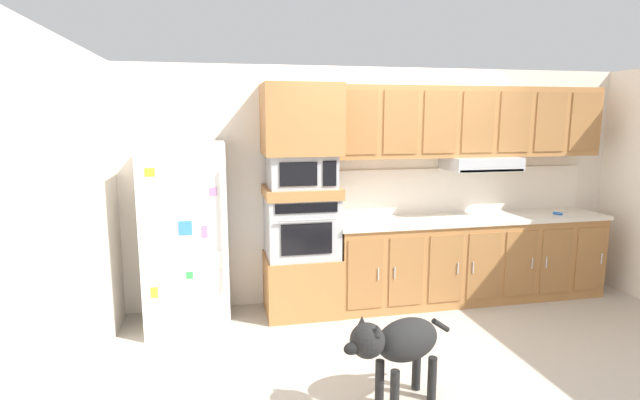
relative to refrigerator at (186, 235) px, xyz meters
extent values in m
plane|color=#B2A899|center=(2.09, -0.68, -0.88)|extent=(9.60, 9.60, 0.00)
cube|color=silver|center=(2.09, 0.43, 0.37)|extent=(6.20, 0.12, 2.50)
cube|color=silver|center=(-0.71, -0.68, 0.37)|extent=(0.12, 7.10, 2.50)
cube|color=white|center=(0.00, 0.00, 0.00)|extent=(0.76, 0.70, 1.76)
cylinder|color=silver|center=(0.33, -0.37, 0.10)|extent=(0.02, 0.02, 1.10)
cube|color=pink|center=(0.18, -0.35, 0.11)|extent=(0.05, 0.01, 0.11)
cube|color=gold|center=(-0.25, -0.35, 0.64)|extent=(0.08, 0.01, 0.07)
cube|color=pink|center=(0.26, -0.35, 0.46)|extent=(0.06, 0.01, 0.07)
cube|color=green|center=(0.04, -0.35, -0.28)|extent=(0.06, 0.01, 0.06)
cube|color=gold|center=(-0.27, -0.35, -0.42)|extent=(0.06, 0.01, 0.10)
cube|color=#337FDB|center=(0.02, -0.35, 0.15)|extent=(0.11, 0.01, 0.13)
cube|color=white|center=(0.30, -0.35, -0.15)|extent=(0.06, 0.01, 0.16)
cube|color=white|center=(0.01, -0.35, 0.59)|extent=(0.10, 0.01, 0.12)
cube|color=#A8703D|center=(1.12, 0.07, -0.58)|extent=(0.74, 0.62, 0.60)
cube|color=#A8AAAF|center=(1.12, 0.07, 0.02)|extent=(0.70, 0.58, 0.60)
cube|color=black|center=(1.12, -0.23, -0.04)|extent=(0.49, 0.01, 0.30)
cube|color=black|center=(1.12, -0.23, 0.26)|extent=(0.59, 0.01, 0.09)
cylinder|color=#A8AAAF|center=(1.12, -0.25, 0.15)|extent=(0.56, 0.02, 0.02)
cube|color=#A8703D|center=(1.12, 0.07, 0.37)|extent=(0.74, 0.62, 0.10)
cube|color=#A8AAAF|center=(1.12, 0.07, 0.58)|extent=(0.64, 0.53, 0.32)
cube|color=black|center=(1.04, -0.20, 0.58)|extent=(0.35, 0.01, 0.22)
cube|color=black|center=(1.34, -0.20, 0.58)|extent=(0.13, 0.01, 0.24)
cube|color=#A8703D|center=(1.12, 0.07, 1.08)|extent=(0.74, 0.62, 0.68)
cube|color=#A8703D|center=(2.98, 0.07, -0.44)|extent=(2.99, 0.60, 0.88)
cube|color=#9A6738|center=(1.70, -0.24, -0.42)|extent=(0.36, 0.01, 0.70)
cylinder|color=#BCBCC1|center=(1.83, -0.25, -0.42)|extent=(0.01, 0.01, 0.12)
cube|color=#9A6738|center=(2.12, -0.24, -0.42)|extent=(0.36, 0.01, 0.70)
cylinder|color=#BCBCC1|center=(2.00, -0.25, -0.42)|extent=(0.01, 0.01, 0.12)
cube|color=#9A6738|center=(2.55, -0.24, -0.42)|extent=(0.36, 0.01, 0.70)
cylinder|color=#BCBCC1|center=(2.68, -0.25, -0.42)|extent=(0.01, 0.01, 0.12)
cube|color=#9A6738|center=(2.98, -0.24, -0.42)|extent=(0.36, 0.01, 0.70)
cylinder|color=#BCBCC1|center=(2.85, -0.25, -0.42)|extent=(0.01, 0.01, 0.12)
cube|color=#9A6738|center=(3.40, -0.24, -0.42)|extent=(0.36, 0.01, 0.70)
cylinder|color=#BCBCC1|center=(3.53, -0.25, -0.42)|extent=(0.01, 0.01, 0.12)
cube|color=#9A6738|center=(3.83, -0.24, -0.42)|extent=(0.36, 0.01, 0.70)
cylinder|color=#BCBCC1|center=(3.70, -0.25, -0.42)|extent=(0.01, 0.01, 0.12)
cube|color=#9A6738|center=(4.26, -0.24, -0.42)|extent=(0.36, 0.01, 0.70)
cylinder|color=#BCBCC1|center=(4.39, -0.25, -0.42)|extent=(0.01, 0.01, 0.12)
cube|color=silver|center=(2.98, 0.07, 0.02)|extent=(3.03, 0.64, 0.04)
cube|color=white|center=(2.98, 0.36, 0.29)|extent=(3.03, 0.02, 0.50)
cube|color=#A8703D|center=(2.98, 0.20, 1.05)|extent=(2.99, 0.34, 0.74)
cube|color=#A8AAAF|center=(3.09, 0.13, 0.61)|extent=(0.76, 0.48, 0.14)
cube|color=black|center=(3.09, -0.09, 0.55)|extent=(0.72, 0.04, 0.02)
cube|color=#9A6738|center=(1.70, 0.02, 1.05)|extent=(0.36, 0.01, 0.63)
cube|color=#9A6738|center=(2.12, 0.02, 1.05)|extent=(0.36, 0.01, 0.63)
cube|color=#9A6738|center=(2.55, 0.02, 1.05)|extent=(0.36, 0.01, 0.63)
cube|color=#9A6738|center=(2.98, 0.02, 1.05)|extent=(0.36, 0.01, 0.63)
cube|color=#9A6738|center=(3.40, 0.02, 1.05)|extent=(0.36, 0.01, 0.63)
cube|color=#9A6738|center=(3.83, 0.02, 1.05)|extent=(0.36, 0.01, 0.63)
cube|color=#9A6738|center=(4.26, 0.02, 1.05)|extent=(0.36, 0.01, 0.63)
cylinder|color=blue|center=(3.96, -0.03, 0.05)|extent=(0.06, 0.10, 0.03)
cylinder|color=silver|center=(4.06, 0.01, 0.05)|extent=(0.05, 0.11, 0.01)
ellipsoid|color=black|center=(1.55, -1.68, -0.42)|extent=(0.56, 0.44, 0.29)
sphere|color=black|center=(1.22, -1.80, -0.33)|extent=(0.23, 0.23, 0.23)
ellipsoid|color=black|center=(1.11, -1.84, -0.36)|extent=(0.15, 0.13, 0.08)
cone|color=black|center=(1.27, -1.87, -0.23)|extent=(0.06, 0.06, 0.07)
cone|color=black|center=(1.21, -1.72, -0.23)|extent=(0.06, 0.06, 0.07)
cylinder|color=black|center=(1.85, -1.57, -0.39)|extent=(0.17, 0.10, 0.13)
cylinder|color=black|center=(1.42, -1.82, -0.72)|extent=(0.06, 0.06, 0.32)
cylinder|color=black|center=(1.36, -1.66, -0.72)|extent=(0.06, 0.06, 0.32)
cylinder|color=black|center=(1.74, -1.70, -0.72)|extent=(0.06, 0.06, 0.32)
cylinder|color=black|center=(1.69, -1.55, -0.72)|extent=(0.06, 0.06, 0.32)
camera|label=1|loc=(0.30, -4.67, 1.11)|focal=27.57mm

